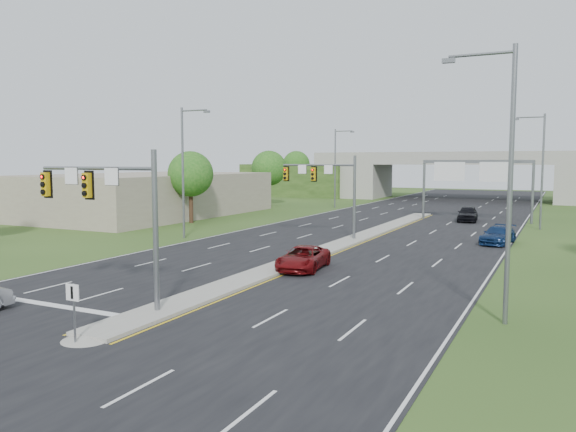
{
  "coord_description": "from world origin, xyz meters",
  "views": [
    {
      "loc": [
        15.39,
        -18.6,
        6.5
      ],
      "look_at": [
        -0.5,
        13.68,
        3.0
      ],
      "focal_mm": 35.0,
      "sensor_mm": 36.0,
      "label": 1
    }
  ],
  "objects_px": {
    "signal_mast_near": "(113,202)",
    "car_far_c": "(468,214)",
    "overpass": "(463,179)",
    "car_far_a": "(303,258)",
    "car_far_b": "(498,235)",
    "sign_gantry": "(475,173)",
    "signal_mast_far": "(329,183)",
    "keep_right_sign": "(73,303)"
  },
  "relations": [
    {
      "from": "overpass",
      "to": "car_far_a",
      "type": "height_order",
      "value": "overpass"
    },
    {
      "from": "car_far_a",
      "to": "car_far_c",
      "type": "relative_size",
      "value": 1.01
    },
    {
      "from": "car_far_a",
      "to": "car_far_c",
      "type": "height_order",
      "value": "car_far_c"
    },
    {
      "from": "signal_mast_near",
      "to": "car_far_a",
      "type": "xyz_separation_m",
      "value": [
        3.76,
        11.76,
        -4.01
      ]
    },
    {
      "from": "overpass",
      "to": "car_far_c",
      "type": "xyz_separation_m",
      "value": [
        6.13,
        -35.57,
        -2.69
      ]
    },
    {
      "from": "signal_mast_near",
      "to": "car_far_c",
      "type": "bearing_deg",
      "value": 79.32
    },
    {
      "from": "overpass",
      "to": "car_far_a",
      "type": "relative_size",
      "value": 15.97
    },
    {
      "from": "signal_mast_far",
      "to": "car_far_a",
      "type": "distance_m",
      "value": 14.34
    },
    {
      "from": "signal_mast_near",
      "to": "car_far_c",
      "type": "xyz_separation_m",
      "value": [
        8.39,
        44.5,
        -3.86
      ]
    },
    {
      "from": "signal_mast_near",
      "to": "sign_gantry",
      "type": "bearing_deg",
      "value": 78.75
    },
    {
      "from": "car_far_b",
      "to": "keep_right_sign",
      "type": "bearing_deg",
      "value": -99.92
    },
    {
      "from": "signal_mast_near",
      "to": "signal_mast_far",
      "type": "distance_m",
      "value": 25.0
    },
    {
      "from": "signal_mast_near",
      "to": "sign_gantry",
      "type": "distance_m",
      "value": 45.88
    },
    {
      "from": "keep_right_sign",
      "to": "sign_gantry",
      "type": "height_order",
      "value": "sign_gantry"
    },
    {
      "from": "signal_mast_near",
      "to": "car_far_b",
      "type": "height_order",
      "value": "signal_mast_near"
    },
    {
      "from": "signal_mast_far",
      "to": "car_far_c",
      "type": "distance_m",
      "value": 21.58
    },
    {
      "from": "signal_mast_near",
      "to": "overpass",
      "type": "distance_m",
      "value": 80.11
    },
    {
      "from": "signal_mast_far",
      "to": "keep_right_sign",
      "type": "height_order",
      "value": "signal_mast_far"
    },
    {
      "from": "signal_mast_far",
      "to": "car_far_b",
      "type": "bearing_deg",
      "value": 13.76
    },
    {
      "from": "keep_right_sign",
      "to": "car_far_b",
      "type": "bearing_deg",
      "value": 71.57
    },
    {
      "from": "signal_mast_near",
      "to": "keep_right_sign",
      "type": "distance_m",
      "value": 5.94
    },
    {
      "from": "overpass",
      "to": "car_far_c",
      "type": "distance_m",
      "value": 36.19
    },
    {
      "from": "signal_mast_near",
      "to": "overpass",
      "type": "xyz_separation_m",
      "value": [
        2.26,
        80.07,
        -1.17
      ]
    },
    {
      "from": "keep_right_sign",
      "to": "car_far_c",
      "type": "height_order",
      "value": "keep_right_sign"
    },
    {
      "from": "signal_mast_near",
      "to": "car_far_a",
      "type": "height_order",
      "value": "signal_mast_near"
    },
    {
      "from": "car_far_a",
      "to": "car_far_b",
      "type": "height_order",
      "value": "car_far_b"
    },
    {
      "from": "car_far_b",
      "to": "car_far_c",
      "type": "relative_size",
      "value": 0.97
    },
    {
      "from": "signal_mast_near",
      "to": "car_far_b",
      "type": "distance_m",
      "value": 31.39
    },
    {
      "from": "keep_right_sign",
      "to": "overpass",
      "type": "distance_m",
      "value": 84.55
    },
    {
      "from": "keep_right_sign",
      "to": "car_far_b",
      "type": "height_order",
      "value": "keep_right_sign"
    },
    {
      "from": "sign_gantry",
      "to": "car_far_c",
      "type": "bearing_deg",
      "value": -138.48
    },
    {
      "from": "overpass",
      "to": "car_far_a",
      "type": "distance_m",
      "value": 68.39
    },
    {
      "from": "signal_mast_near",
      "to": "car_far_a",
      "type": "bearing_deg",
      "value": 72.25
    },
    {
      "from": "keep_right_sign",
      "to": "sign_gantry",
      "type": "bearing_deg",
      "value": 82.3
    },
    {
      "from": "car_far_a",
      "to": "car_far_c",
      "type": "distance_m",
      "value": 33.07
    },
    {
      "from": "signal_mast_near",
      "to": "car_far_b",
      "type": "bearing_deg",
      "value": 65.02
    },
    {
      "from": "signal_mast_near",
      "to": "sign_gantry",
      "type": "relative_size",
      "value": 0.6
    },
    {
      "from": "keep_right_sign",
      "to": "car_far_a",
      "type": "height_order",
      "value": "keep_right_sign"
    },
    {
      "from": "car_far_c",
      "to": "keep_right_sign",
      "type": "bearing_deg",
      "value": -102.67
    },
    {
      "from": "signal_mast_far",
      "to": "sign_gantry",
      "type": "distance_m",
      "value": 21.91
    },
    {
      "from": "signal_mast_near",
      "to": "keep_right_sign",
      "type": "bearing_deg",
      "value": -63.06
    },
    {
      "from": "sign_gantry",
      "to": "car_far_b",
      "type": "height_order",
      "value": "sign_gantry"
    }
  ]
}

